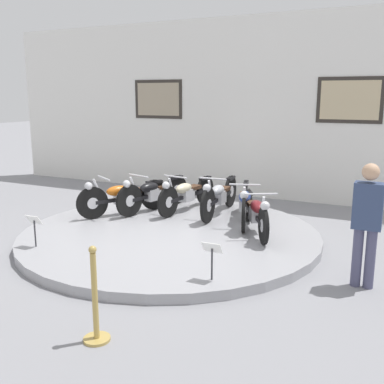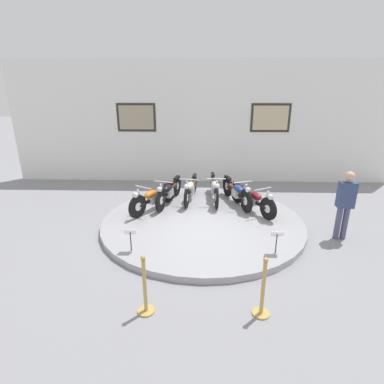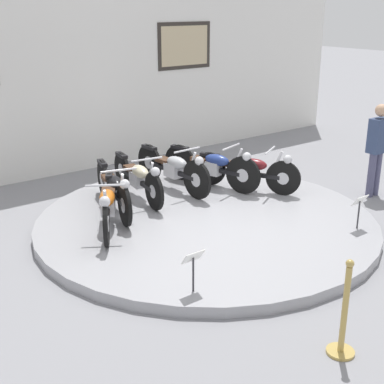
{
  "view_description": "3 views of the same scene",
  "coord_description": "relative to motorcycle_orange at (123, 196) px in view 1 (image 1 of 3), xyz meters",
  "views": [
    {
      "loc": [
        3.62,
        -6.65,
        2.47
      ],
      "look_at": [
        0.3,
        0.26,
        0.82
      ],
      "focal_mm": 42.0,
      "sensor_mm": 36.0,
      "label": 1
    },
    {
      "loc": [
        -0.06,
        -7.15,
        3.39
      ],
      "look_at": [
        -0.28,
        0.08,
        0.86
      ],
      "focal_mm": 28.0,
      "sensor_mm": 36.0,
      "label": 2
    },
    {
      "loc": [
        -4.75,
        -5.95,
        3.26
      ],
      "look_at": [
        -0.23,
        0.06,
        0.59
      ],
      "focal_mm": 50.0,
      "sensor_mm": 36.0,
      "label": 3
    }
  ],
  "objects": [
    {
      "name": "motorcycle_orange",
      "position": [
        0.0,
        0.0,
        0.0
      ],
      "size": [
        1.06,
        1.73,
        0.79
      ],
      "color": "black",
      "rests_on": "display_platform"
    },
    {
      "name": "back_wall",
      "position": [
        1.37,
        3.37,
        1.63
      ],
      "size": [
        14.0,
        0.22,
        4.31
      ],
      "color": "white",
      "rests_on": "ground_plane"
    },
    {
      "name": "motorcycle_silver",
      "position": [
        1.73,
        0.81,
        0.02
      ],
      "size": [
        0.54,
        2.02,
        0.81
      ],
      "color": "black",
      "rests_on": "display_platform"
    },
    {
      "name": "info_placard_front_left",
      "position": [
        -0.13,
        -2.23,
        -0.01
      ],
      "size": [
        0.26,
        0.11,
        0.51
      ],
      "color": "#333338",
      "rests_on": "display_platform"
    },
    {
      "name": "motorcycle_blue",
      "position": [
        2.37,
        0.52,
        0.01
      ],
      "size": [
        0.72,
        1.93,
        0.81
      ],
      "color": "black",
      "rests_on": "display_platform"
    },
    {
      "name": "stanchion_post_right_of_entry",
      "position": [
        2.29,
        -3.85,
        -0.18
      ],
      "size": [
        0.28,
        0.28,
        1.02
      ],
      "color": "tan",
      "rests_on": "ground_plane"
    },
    {
      "name": "motorcycle_black",
      "position": [
        0.38,
        0.52,
        0.01
      ],
      "size": [
        0.65,
        1.94,
        0.8
      ],
      "color": "black",
      "rests_on": "display_platform"
    },
    {
      "name": "motorcycle_cream",
      "position": [
        1.01,
        0.81,
        -0.01
      ],
      "size": [
        0.54,
        1.95,
        0.78
      ],
      "color": "black",
      "rests_on": "display_platform"
    },
    {
      "name": "display_platform",
      "position": [
        1.37,
        -0.56,
        -0.45
      ],
      "size": [
        5.18,
        5.18,
        0.15
      ],
      "primitive_type": "cylinder",
      "color": "#99999E",
      "rests_on": "ground_plane"
    },
    {
      "name": "motorcycle_maroon",
      "position": [
        2.75,
        -0.0,
        -0.01
      ],
      "size": [
        0.99,
        1.74,
        0.78
      ],
      "color": "black",
      "rests_on": "display_platform"
    },
    {
      "name": "ground_plane",
      "position": [
        1.37,
        -0.56,
        -0.53
      ],
      "size": [
        60.0,
        60.0,
        0.0
      ],
      "primitive_type": "plane",
      "color": "gray"
    },
    {
      "name": "info_placard_front_centre",
      "position": [
        2.88,
        -2.23,
        -0.01
      ],
      "size": [
        0.26,
        0.11,
        0.51
      ],
      "color": "#333338",
      "rests_on": "display_platform"
    },
    {
      "name": "visitor_standing",
      "position": [
        4.61,
        -1.26,
        0.4
      ],
      "size": [
        0.36,
        0.22,
        1.65
      ],
      "color": "#4C4C6B",
      "rests_on": "ground_plane"
    }
  ]
}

